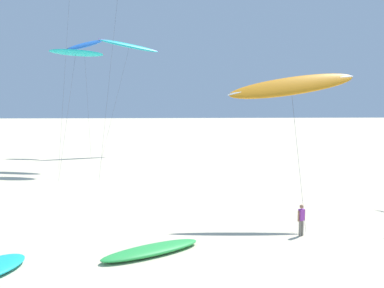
{
  "coord_description": "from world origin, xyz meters",
  "views": [
    {
      "loc": [
        -0.65,
        -5.57,
        7.21
      ],
      "look_at": [
        0.62,
        21.38,
        4.49
      ],
      "focal_mm": 44.76,
      "sensor_mm": 36.0,
      "label": 1
    }
  ],
  "objects": [
    {
      "name": "person_near_left",
      "position": [
        6.12,
        18.27,
        0.9
      ],
      "size": [
        0.45,
        0.32,
        1.65
      ],
      "color": "slate",
      "rests_on": "ground"
    },
    {
      "name": "flying_kite_2",
      "position": [
        -11.16,
        54.91,
        13.42
      ],
      "size": [
        4.76,
        5.67,
        14.49
      ],
      "color": "blue",
      "rests_on": "ground"
    },
    {
      "name": "grounded_kite_0",
      "position": [
        -1.52,
        15.77,
        0.18
      ],
      "size": [
        4.98,
        3.96,
        0.36
      ],
      "color": "green",
      "rests_on": "ground"
    },
    {
      "name": "flying_kite_4",
      "position": [
        6.39,
        21.99,
        7.78
      ],
      "size": [
        7.48,
        3.77,
        8.93
      ],
      "color": "orange",
      "rests_on": "ground"
    },
    {
      "name": "flying_kite_5",
      "position": [
        -10.19,
        44.36,
        11.59
      ],
      "size": [
        6.21,
        11.01,
        12.25
      ],
      "color": "#19B2B7",
      "rests_on": "ground"
    },
    {
      "name": "flying_kite_0",
      "position": [
        -5.59,
        54.91,
        13.39
      ],
      "size": [
        7.5,
        10.49,
        14.42
      ],
      "color": "#19B2B7",
      "rests_on": "ground"
    }
  ]
}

